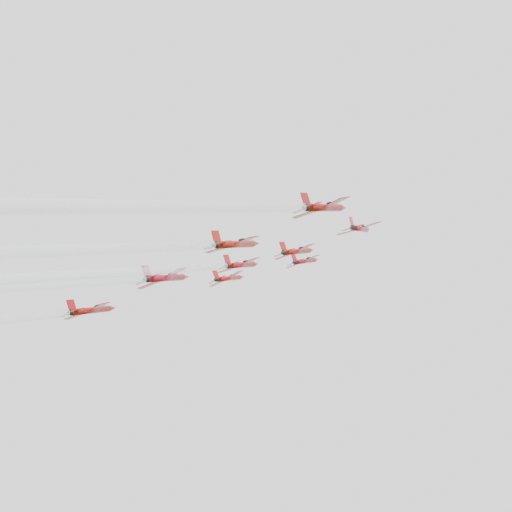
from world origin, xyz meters
The scene contains 6 objects.
jet_lead centered at (-3.48, 27.32, 161.46)m, with size 9.17×11.64×7.76m.
jet_row2_left centered at (-13.04, 10.40, 150.89)m, with size 8.80×11.17×7.44m.
jet_row2_center centered at (3.95, 11.18, 151.38)m, with size 9.75×12.37×8.24m.
jet_row2_right centered at (17.20, 13.84, 153.05)m, with size 9.44×11.98×7.98m.
jet_center centered at (-3.36, -37.21, 121.07)m, with size 9.52×88.33×55.85m.
jet_rear_farright centered at (24.21, -54.63, 110.18)m, with size 9.71×90.08×56.95m.
Camera 1 is at (57.71, -80.29, 73.06)m, focal length 45.00 mm.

